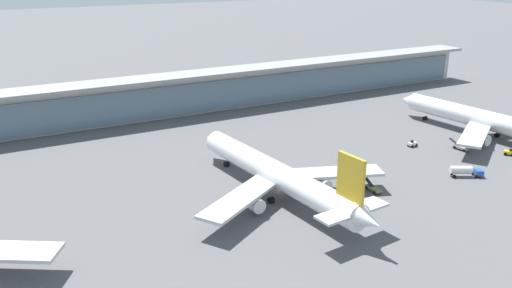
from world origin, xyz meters
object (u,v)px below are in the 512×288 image
(service_truck_mid_apron_white, at_px, (413,144))
(service_truck_at_far_stand_yellow, at_px, (509,152))
(airliner_right_stand, at_px, (489,121))
(airliner_centre_stand, at_px, (278,175))
(service_truck_on_taxiway_grey, at_px, (461,147))
(service_truck_by_tail_olive, at_px, (373,188))
(service_truck_under_wing_blue, at_px, (465,171))

(service_truck_mid_apron_white, distance_m, service_truck_at_far_stand_yellow, 27.40)
(airliner_right_stand, relative_size, service_truck_at_far_stand_yellow, 20.56)
(airliner_right_stand, bearing_deg, airliner_centre_stand, -175.49)
(airliner_right_stand, relative_size, service_truck_mid_apron_white, 22.67)
(service_truck_on_taxiway_grey, relative_size, service_truck_at_far_stand_yellow, 2.09)
(service_truck_on_taxiway_grey, distance_m, service_truck_at_far_stand_yellow, 13.40)
(airliner_centre_stand, distance_m, service_truck_by_tail_olive, 24.46)
(service_truck_by_tail_olive, bearing_deg, service_truck_at_far_stand_yellow, 0.60)
(service_truck_at_far_stand_yellow, bearing_deg, airliner_right_stand, 60.88)
(airliner_right_stand, height_order, service_truck_on_taxiway_grey, airliner_right_stand)
(service_truck_on_taxiway_grey, bearing_deg, service_truck_at_far_stand_yellow, -49.45)
(airliner_right_stand, bearing_deg, service_truck_under_wing_blue, -149.46)
(service_truck_by_tail_olive, relative_size, service_truck_on_taxiway_grey, 1.00)
(service_truck_under_wing_blue, distance_m, service_truck_on_taxiway_grey, 22.04)
(airliner_centre_stand, height_order, service_truck_at_far_stand_yellow, airliner_centre_stand)
(airliner_centre_stand, height_order, service_truck_by_tail_olive, airliner_centre_stand)
(airliner_right_stand, distance_m, service_truck_by_tail_olive, 62.12)
(airliner_centre_stand, bearing_deg, service_truck_under_wing_blue, -14.35)
(service_truck_mid_apron_white, height_order, service_truck_by_tail_olive, service_truck_by_tail_olive)
(service_truck_on_taxiway_grey, xyz_separation_m, service_truck_at_far_stand_yellow, (8.71, -10.18, 0.07))
(airliner_centre_stand, distance_m, service_truck_under_wing_blue, 51.67)
(airliner_right_stand, height_order, service_truck_mid_apron_white, airliner_right_stand)
(service_truck_by_tail_olive, bearing_deg, airliner_right_stand, 13.89)
(service_truck_mid_apron_white, bearing_deg, service_truck_by_tail_olive, -148.68)
(airliner_centre_stand, height_order, service_truck_on_taxiway_grey, airliner_centre_stand)
(airliner_centre_stand, relative_size, service_truck_mid_apron_white, 22.68)
(service_truck_mid_apron_white, bearing_deg, airliner_centre_stand, -168.14)
(service_truck_by_tail_olive, bearing_deg, airliner_centre_stand, 159.58)
(service_truck_mid_apron_white, height_order, service_truck_at_far_stand_yellow, same)
(service_truck_by_tail_olive, height_order, service_truck_on_taxiway_grey, same)
(airliner_centre_stand, xyz_separation_m, airliner_right_stand, (82.58, 6.51, 0.00))
(service_truck_on_taxiway_grey, bearing_deg, airliner_centre_stand, -177.94)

